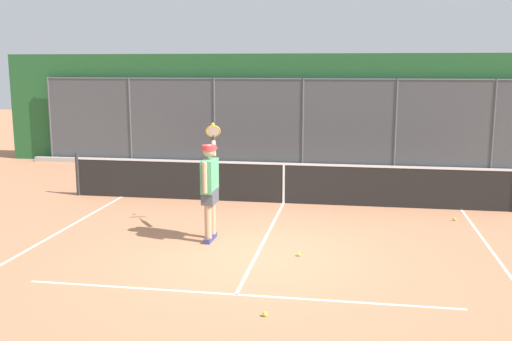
{
  "coord_description": "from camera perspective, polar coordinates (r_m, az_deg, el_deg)",
  "views": [
    {
      "loc": [
        -1.57,
        9.38,
        3.2
      ],
      "look_at": [
        0.39,
        -2.38,
        1.05
      ],
      "focal_mm": 41.13,
      "sensor_mm": 36.0,
      "label": 1
    }
  ],
  "objects": [
    {
      "name": "tennis_ball_near_baseline",
      "position": [
        10.07,
        4.2,
        -8.13
      ],
      "size": [
        0.07,
        0.07,
        0.07
      ],
      "primitive_type": "sphere",
      "color": "#CCDB33",
      "rests_on": "ground"
    },
    {
      "name": "ground_plane",
      "position": [
        10.03,
        -0.03,
        -8.38
      ],
      "size": [
        60.0,
        60.0,
        0.0
      ],
      "primitive_type": "plane",
      "color": "#B27551"
    },
    {
      "name": "tennis_player",
      "position": [
        10.72,
        -4.52,
        -1.3
      ],
      "size": [
        0.44,
        1.46,
        2.08
      ],
      "rotation": [
        0.0,
        0.0,
        -1.6
      ],
      "color": "navy",
      "rests_on": "ground"
    },
    {
      "name": "tennis_ball_mid_court",
      "position": [
        7.78,
        0.89,
        -13.79
      ],
      "size": [
        0.07,
        0.07,
        0.07
      ],
      "primitive_type": "sphere",
      "color": "#CCDB33",
      "rests_on": "ground"
    },
    {
      "name": "tennis_ball_by_sideline",
      "position": [
        12.95,
        18.77,
        -4.49
      ],
      "size": [
        0.07,
        0.07,
        0.07
      ],
      "primitive_type": "sphere",
      "color": "#C1D138",
      "rests_on": "ground"
    },
    {
      "name": "court_line_markings",
      "position": [
        8.23,
        -2.34,
        -12.63
      ],
      "size": [
        8.09,
        10.34,
        0.01
      ],
      "color": "white",
      "rests_on": "ground"
    },
    {
      "name": "tennis_net",
      "position": [
        13.71,
        2.72,
        -1.17
      ],
      "size": [
        10.39,
        0.09,
        1.07
      ],
      "color": "#2D2D2D",
      "rests_on": "ground"
    },
    {
      "name": "fence_backdrop",
      "position": [
        19.0,
        4.74,
        5.84
      ],
      "size": [
        20.0,
        1.37,
        3.56
      ],
      "color": "#474C51",
      "rests_on": "ground"
    }
  ]
}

